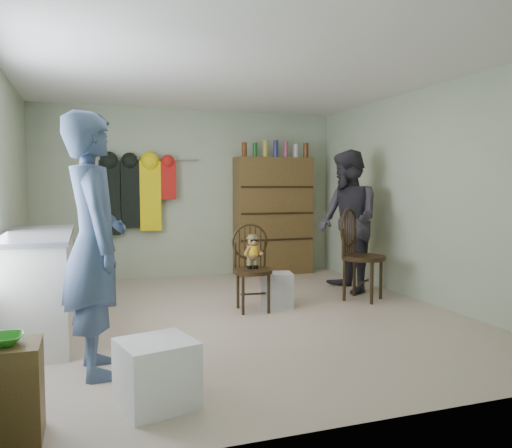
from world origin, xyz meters
name	(u,v)px	position (x,y,z in m)	size (l,w,h in m)	color
ground_plane	(240,316)	(0.00, 0.00, 0.00)	(5.00, 5.00, 0.00)	#C2B09C
room_walls	(226,167)	(0.00, 0.53, 1.58)	(5.00, 5.00, 5.00)	#ADBB9C
counter	(36,283)	(-1.95, 0.00, 0.47)	(0.64, 1.86, 0.94)	silver
stool	(5,393)	(-1.93, -2.06, 0.26)	(0.37, 0.32, 0.53)	brown
bowl	(3,340)	(-1.93, -2.06, 0.55)	(0.21, 0.21, 0.05)	green
plastic_tub	(157,373)	(-1.11, -1.88, 0.21)	(0.43, 0.41, 0.41)	white
chair_front	(252,261)	(0.21, 0.21, 0.55)	(0.46, 0.46, 0.95)	#2F2010
chair_far	(358,251)	(1.58, 0.29, 0.59)	(0.69, 0.69, 1.10)	#2F2010
striped_bag	(276,290)	(0.51, 0.27, 0.19)	(0.37, 0.28, 0.39)	#E58172
person_left	(94,244)	(-1.45, -1.17, 0.94)	(0.69, 0.45, 1.89)	#415478
person_right	(348,221)	(1.68, 0.73, 0.91)	(0.89, 0.69, 1.83)	#2D2B33
dresser	(273,215)	(1.25, 2.30, 0.91)	(1.20, 0.39, 2.06)	brown
coat_rack	(135,194)	(-0.83, 2.38, 1.25)	(1.42, 0.12, 1.09)	#99999E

